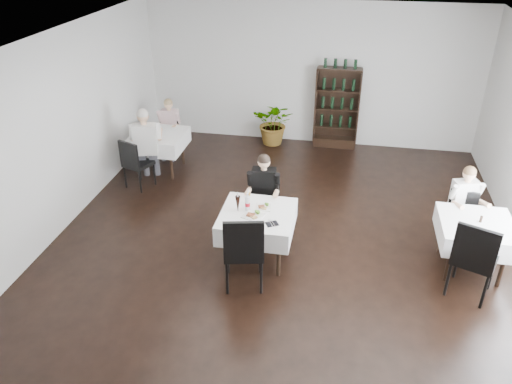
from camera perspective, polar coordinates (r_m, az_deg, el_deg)
room_shell at (r=6.63m, az=2.71°, el=2.78°), size 9.00×9.00×9.00m
wine_shelf at (r=10.81m, az=9.21°, el=9.35°), size 0.90×0.28×1.75m
main_table at (r=7.10m, az=0.15°, el=-3.39°), size 1.03×1.03×0.77m
left_table at (r=9.85m, az=-11.02°, el=5.78°), size 0.98×0.98×0.77m
right_table at (r=7.51m, az=23.79°, el=-4.19°), size 0.98×0.98×0.77m
potted_tree at (r=10.94m, az=2.13°, el=7.90°), size 0.95×0.85×0.97m
main_chair_far at (r=7.73m, az=0.94°, el=-1.57°), size 0.52×0.52×0.86m
main_chair_near at (r=6.52m, az=-1.41°, el=-6.41°), size 0.62×0.62×1.13m
left_chair_far at (r=10.39m, az=-10.07°, el=6.53°), size 0.46×0.47×0.91m
left_chair_near at (r=9.28m, az=-13.69°, el=3.44°), size 0.57×0.57×0.95m
right_chair_far at (r=8.00m, az=22.29°, el=-2.67°), size 0.49×0.49×0.90m
right_chair_near at (r=6.95m, az=23.71°, el=-6.68°), size 0.69×0.69×1.15m
diner_main at (r=7.62m, az=0.84°, el=0.34°), size 0.51×0.52×1.32m
diner_left_far at (r=10.37m, az=-9.92°, el=7.65°), size 0.46×0.46×1.23m
diner_left_near at (r=9.33m, az=-12.45°, el=5.84°), size 0.62×0.65×1.48m
diner_right_far at (r=7.99m, az=22.83°, el=-0.92°), size 0.54×0.57×1.28m
plate_far at (r=7.13m, az=0.88°, el=-1.71°), size 0.24×0.24×0.07m
plate_near at (r=6.92m, az=-0.29°, el=-2.67°), size 0.33×0.33×0.08m
pilsner_dark at (r=6.97m, az=-2.10°, el=-1.38°), size 0.07×0.07×0.31m
pilsner_lager at (r=7.12m, az=-0.88°, el=-0.84°), size 0.06×0.06×0.27m
coke_bottle at (r=7.02m, az=-0.98°, el=-1.31°), size 0.07×0.07×0.28m
napkin_cutlery at (r=6.77m, az=1.84°, el=-3.64°), size 0.21×0.19×0.02m
pepper_mill at (r=7.44m, az=24.33°, el=-2.84°), size 0.04×0.04×0.09m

